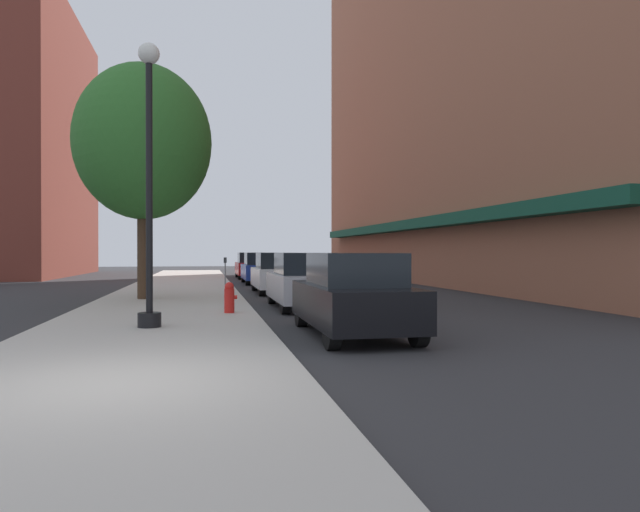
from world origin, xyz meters
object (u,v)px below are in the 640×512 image
object	(u,v)px
lamppost	(149,179)
car_black	(353,296)
parking_meter_near	(225,268)
tree_near	(143,142)
car_blue	(260,269)
car_red	(251,266)
car_white	(277,273)
car_silver	(304,281)
fire_hydrant	(229,297)

from	to	relation	value
lamppost	car_black	distance (m)	4.87
parking_meter_near	tree_near	distance (m)	9.28
car_blue	car_red	size ratio (longest dim) A/B	1.00
car_white	car_silver	bearing A→B (deg)	-88.61
lamppost	car_blue	bearing A→B (deg)	77.51
lamppost	car_white	size ratio (longest dim) A/B	1.37
lamppost	car_silver	world-z (taller)	lamppost
fire_hydrant	car_white	bearing A→B (deg)	75.00
car_black	car_blue	xyz separation A→B (m)	(0.00, 19.52, 0.00)
car_blue	car_red	bearing A→B (deg)	92.04
tree_near	car_blue	distance (m)	12.56
parking_meter_near	tree_near	world-z (taller)	tree_near
lamppost	car_red	world-z (taller)	lamppost
tree_near	car_blue	size ratio (longest dim) A/B	1.82
car_blue	parking_meter_near	bearing A→B (deg)	-120.90
lamppost	car_blue	size ratio (longest dim) A/B	1.37
tree_near	car_red	size ratio (longest dim) A/B	1.82
car_black	car_red	xyz separation A→B (m)	(0.00, 25.90, 0.00)
lamppost	car_white	world-z (taller)	lamppost
fire_hydrant	car_blue	xyz separation A→B (m)	(2.29, 15.73, 0.29)
car_black	car_blue	distance (m)	19.52
tree_near	car_blue	world-z (taller)	tree_near
car_white	car_blue	world-z (taller)	same
tree_near	car_black	bearing A→B (deg)	-61.04
fire_hydrant	car_blue	bearing A→B (deg)	81.71
car_blue	car_red	xyz separation A→B (m)	(0.00, 6.39, 0.00)
lamppost	fire_hydrant	distance (m)	4.09
car_red	car_silver	bearing A→B (deg)	-89.83
fire_hydrant	tree_near	world-z (taller)	tree_near
car_blue	car_silver	bearing A→B (deg)	-87.96
lamppost	car_red	xyz separation A→B (m)	(4.05, 24.65, -2.39)
car_black	car_silver	xyz separation A→B (m)	(0.00, 5.81, 0.00)
car_black	car_blue	bearing A→B (deg)	90.18
parking_meter_near	car_red	size ratio (longest dim) A/B	0.30
fire_hydrant	car_black	size ratio (longest dim) A/B	0.18
parking_meter_near	car_black	bearing A→B (deg)	-83.26
fire_hydrant	car_silver	world-z (taller)	car_silver
car_silver	car_red	world-z (taller)	same
car_blue	tree_near	bearing A→B (deg)	-112.82
lamppost	tree_near	world-z (taller)	tree_near
car_black	car_silver	bearing A→B (deg)	90.18
tree_near	car_white	size ratio (longest dim) A/B	1.82
car_white	fire_hydrant	bearing A→B (deg)	-103.62
car_white	car_blue	xyz separation A→B (m)	(0.00, 7.18, 0.00)
lamppost	parking_meter_near	xyz separation A→B (m)	(2.10, 15.26, -2.25)
lamppost	fire_hydrant	xyz separation A→B (m)	(1.75, 2.53, -2.68)
parking_meter_near	car_black	xyz separation A→B (m)	(1.95, -16.51, -0.14)
lamppost	tree_near	distance (m)	7.98
parking_meter_near	car_silver	xyz separation A→B (m)	(1.95, -10.70, -0.14)
tree_near	car_silver	world-z (taller)	tree_near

